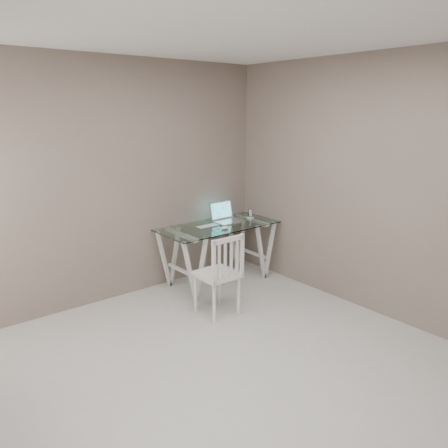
% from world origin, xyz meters
% --- Properties ---
extents(room, '(4.50, 4.52, 2.71)m').
position_xyz_m(room, '(-0.06, 0.02, 1.72)').
color(room, '#AEACA7').
rests_on(room, ground).
extents(desk, '(1.50, 0.70, 0.75)m').
position_xyz_m(desk, '(1.20, 1.85, 0.38)').
color(desk, silver).
rests_on(desk, ground).
extents(chair, '(0.41, 0.41, 0.90)m').
position_xyz_m(chair, '(0.65, 1.10, 0.49)').
color(chair, silver).
rests_on(chair, ground).
extents(laptop, '(0.35, 0.30, 0.25)m').
position_xyz_m(laptop, '(1.40, 1.96, 0.81)').
color(laptop, silver).
rests_on(laptop, desk).
extents(keyboard, '(0.29, 0.13, 0.01)m').
position_xyz_m(keyboard, '(1.06, 1.89, 0.75)').
color(keyboard, silver).
rests_on(keyboard, desk).
extents(mouse, '(0.10, 0.06, 0.03)m').
position_xyz_m(mouse, '(1.16, 1.67, 0.76)').
color(mouse, white).
rests_on(mouse, desk).
extents(phone_dock, '(0.07, 0.07, 0.12)m').
position_xyz_m(phone_dock, '(1.76, 1.88, 0.78)').
color(phone_dock, white).
rests_on(phone_dock, desk).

